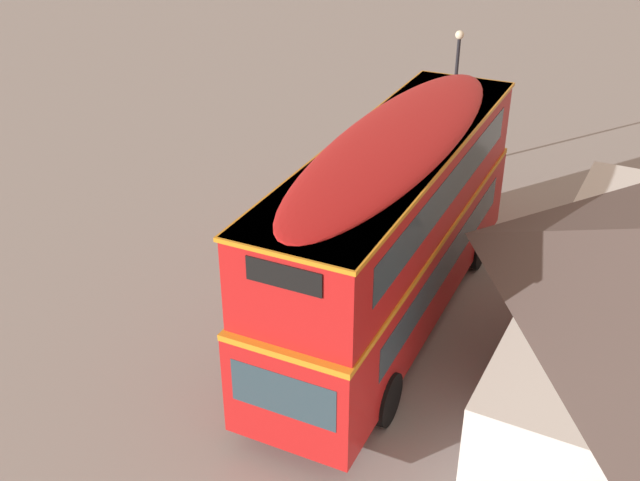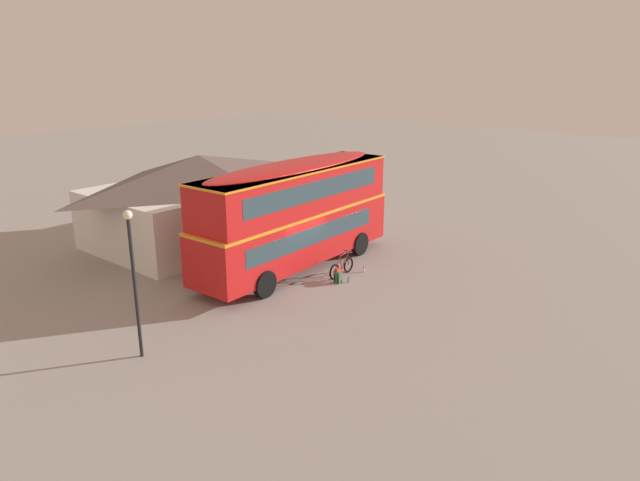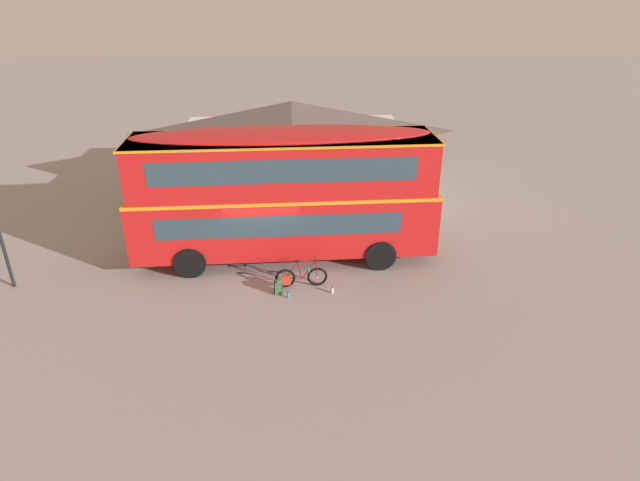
{
  "view_description": "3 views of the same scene",
  "coord_description": "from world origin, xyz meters",
  "px_view_note": "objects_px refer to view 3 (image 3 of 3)",
  "views": [
    {
      "loc": [
        14.87,
        5.9,
        10.49
      ],
      "look_at": [
        1.87,
        -0.76,
        2.37
      ],
      "focal_mm": 42.63,
      "sensor_mm": 36.0,
      "label": 1
    },
    {
      "loc": [
        -17.32,
        -15.73,
        8.88
      ],
      "look_at": [
        0.22,
        -1.3,
        1.79
      ],
      "focal_mm": 32.32,
      "sensor_mm": 36.0,
      "label": 2
    },
    {
      "loc": [
        1.05,
        -17.14,
        9.24
      ],
      "look_at": [
        1.95,
        -1.11,
        1.45
      ],
      "focal_mm": 30.02,
      "sensor_mm": 36.0,
      "label": 3
    }
  ],
  "objects_px": {
    "touring_bicycle": "(300,277)",
    "water_bottle_clear_plastic": "(332,290)",
    "double_decker_bus": "(284,190)",
    "water_bottle_blue_sports": "(288,295)",
    "backpack_on_ground": "(278,286)"
  },
  "relations": [
    {
      "from": "touring_bicycle",
      "to": "water_bottle_clear_plastic",
      "type": "xyz_separation_m",
      "value": [
        1.06,
        -0.46,
        -0.27
      ]
    },
    {
      "from": "water_bottle_clear_plastic",
      "to": "double_decker_bus",
      "type": "bearing_deg",
      "value": 119.88
    },
    {
      "from": "backpack_on_ground",
      "to": "water_bottle_blue_sports",
      "type": "distance_m",
      "value": 0.47
    },
    {
      "from": "backpack_on_ground",
      "to": "water_bottle_blue_sports",
      "type": "height_order",
      "value": "backpack_on_ground"
    },
    {
      "from": "double_decker_bus",
      "to": "touring_bicycle",
      "type": "height_order",
      "value": "double_decker_bus"
    },
    {
      "from": "double_decker_bus",
      "to": "water_bottle_blue_sports",
      "type": "relative_size",
      "value": 45.0
    },
    {
      "from": "double_decker_bus",
      "to": "touring_bicycle",
      "type": "bearing_deg",
      "value": -78.24
    },
    {
      "from": "double_decker_bus",
      "to": "backpack_on_ground",
      "type": "xyz_separation_m",
      "value": [
        -0.25,
        -2.56,
        -2.39
      ]
    },
    {
      "from": "touring_bicycle",
      "to": "double_decker_bus",
      "type": "bearing_deg",
      "value": 101.76
    },
    {
      "from": "touring_bicycle",
      "to": "backpack_on_ground",
      "type": "xyz_separation_m",
      "value": [
        -0.71,
        -0.37,
        -0.12
      ]
    },
    {
      "from": "touring_bicycle",
      "to": "backpack_on_ground",
      "type": "bearing_deg",
      "value": -152.14
    },
    {
      "from": "backpack_on_ground",
      "to": "water_bottle_clear_plastic",
      "type": "xyz_separation_m",
      "value": [
        1.77,
        -0.09,
        -0.15
      ]
    },
    {
      "from": "double_decker_bus",
      "to": "water_bottle_clear_plastic",
      "type": "bearing_deg",
      "value": -60.12
    },
    {
      "from": "double_decker_bus",
      "to": "water_bottle_clear_plastic",
      "type": "xyz_separation_m",
      "value": [
        1.52,
        -2.65,
        -2.54
      ]
    },
    {
      "from": "touring_bicycle",
      "to": "water_bottle_clear_plastic",
      "type": "distance_m",
      "value": 1.19
    }
  ]
}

